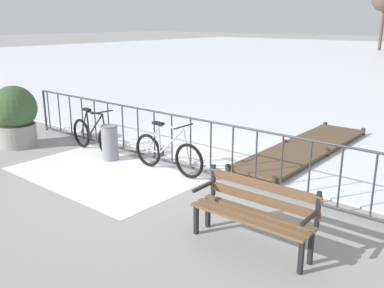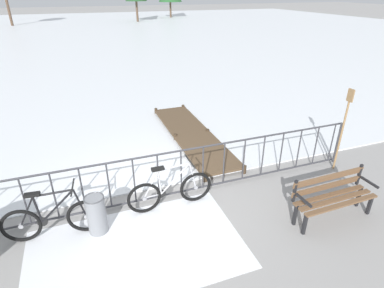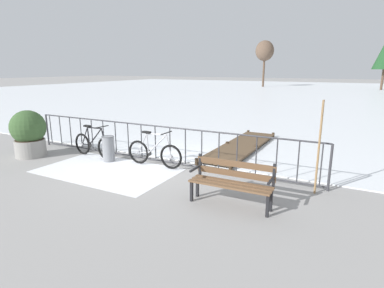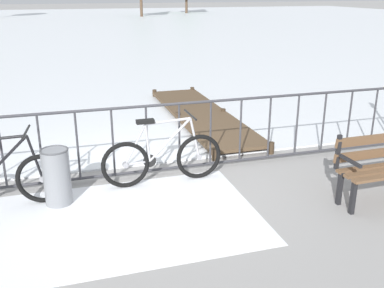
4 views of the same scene
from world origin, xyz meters
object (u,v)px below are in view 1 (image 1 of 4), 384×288
bicycle_second (168,153)px  trash_bin (110,143)px  bicycle_near_railing (94,136)px  park_bench (255,208)px  planter_with_shrub (15,116)px

bicycle_second → trash_bin: bearing=-170.9°
bicycle_near_railing → bicycle_second: same height
bicycle_near_railing → trash_bin: bearing=-10.1°
park_bench → planter_with_shrub: size_ratio=1.15×
bicycle_second → planter_with_shrub: size_ratio=1.22×
park_bench → trash_bin: bearing=165.3°
planter_with_shrub → trash_bin: 2.57m
bicycle_near_railing → planter_with_shrub: bearing=-154.4°
bicycle_second → trash_bin: 1.43m
bicycle_second → planter_with_shrub: (-3.86, -0.94, 0.35)m
bicycle_near_railing → park_bench: 5.00m
park_bench → trash_bin: 4.29m
bicycle_near_railing → bicycle_second: bearing=2.8°
trash_bin → bicycle_near_railing: bearing=169.9°
bicycle_second → bicycle_near_railing: bearing=-177.2°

